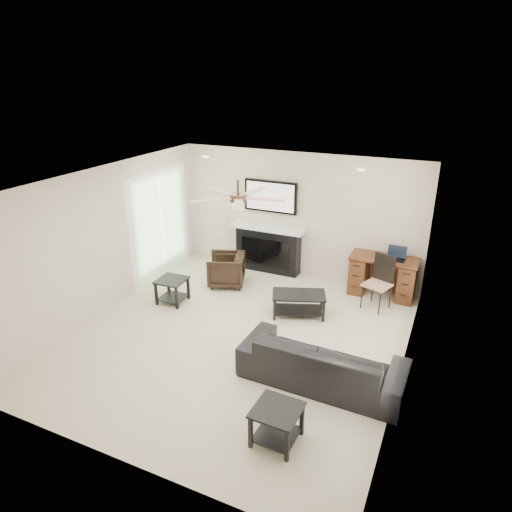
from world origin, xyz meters
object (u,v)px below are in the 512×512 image
object	(u,v)px
sofa	(322,361)
desk	(382,277)
armchair	(226,270)
coffee_table	(299,304)
fireplace_unit	(268,228)

from	to	relation	value
sofa	desk	distance (m)	2.96
armchair	desk	distance (m)	2.97
armchair	coffee_table	world-z (taller)	armchair
fireplace_unit	desk	world-z (taller)	fireplace_unit
fireplace_unit	sofa	bearing A→B (deg)	-55.64
coffee_table	fireplace_unit	distance (m)	2.09
armchair	coffee_table	size ratio (longest dim) A/B	0.77
armchair	fireplace_unit	distance (m)	1.25
coffee_table	desk	size ratio (longest dim) A/B	0.74
coffee_table	armchair	bearing A→B (deg)	141.09
desk	fireplace_unit	bearing A→B (deg)	176.20
fireplace_unit	desk	distance (m)	2.46
sofa	armchair	bearing A→B (deg)	-37.84
sofa	desk	xyz separation A→B (m)	(0.26, 2.95, 0.06)
coffee_table	desk	distance (m)	1.79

